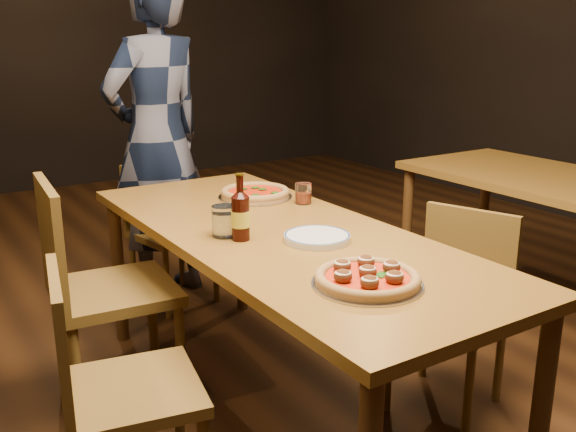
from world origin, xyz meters
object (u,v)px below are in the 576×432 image
pizza_meatball (367,278)px  beer_bottle (240,217)px  chair_main_nw (132,389)px  diner (157,139)px  plate_stack (317,238)px  chair_main_sw (114,289)px  water_glass (224,221)px  amber_glass (303,193)px  table_main (281,249)px  chair_end (173,232)px  pizza_margherita (255,193)px  chair_main_e (448,311)px

pizza_meatball → beer_bottle: beer_bottle is taller
chair_main_nw → diner: diner is taller
pizza_meatball → plate_stack: size_ratio=1.40×
chair_main_sw → pizza_meatball: chair_main_sw is taller
chair_main_nw → pizza_meatball: (0.62, -0.34, 0.34)m
water_glass → amber_glass: 0.56m
table_main → chair_end: chair_end is taller
chair_end → pizza_margherita: size_ratio=2.45×
beer_bottle → diner: diner is taller
pizza_margherita → water_glass: bearing=-131.4°
table_main → pizza_meatball: bearing=-97.1°
chair_end → pizza_meatball: (-0.14, -1.83, 0.36)m
table_main → chair_end: 1.26m
beer_bottle → diner: size_ratio=0.13×
table_main → water_glass: size_ratio=17.58×
chair_end → pizza_meatball: bearing=-106.4°
water_glass → diner: 1.34m
chair_main_e → pizza_meatball: (-0.63, -0.25, 0.36)m
chair_end → diner: size_ratio=0.45×
diner → chair_main_e: bearing=87.9°
table_main → plate_stack: (0.04, -0.17, 0.08)m
pizza_meatball → pizza_margherita: pizza_meatball is taller
chair_main_e → water_glass: water_glass is taller
chair_main_e → plate_stack: chair_main_e is taller
chair_main_nw → plate_stack: 0.81m
chair_main_nw → water_glass: size_ratio=7.58×
plate_stack → beer_bottle: beer_bottle is taller
pizza_meatball → diner: size_ratio=0.18×
chair_main_e → beer_bottle: bearing=-134.9°
table_main → chair_main_e: (0.56, -0.35, -0.26)m
water_glass → amber_glass: (0.51, 0.23, -0.01)m
pizza_meatball → diner: diner is taller
amber_glass → diner: 1.11m
pizza_margherita → amber_glass: amber_glass is taller
pizza_margherita → beer_bottle: 0.62m
chair_end → plate_stack: chair_end is taller
chair_end → chair_main_nw: bearing=-129.2°
chair_end → diner: diner is taller
pizza_meatball → chair_end: bearing=85.5°
chair_main_e → amber_glass: size_ratio=9.28×
chair_main_nw → chair_main_e: (1.25, -0.10, -0.02)m
chair_main_nw → chair_main_sw: 0.68m
chair_main_e → chair_end: chair_main_e is taller
chair_main_nw → plate_stack: size_ratio=3.61×
pizza_meatball → chair_main_nw: bearing=151.1°
plate_stack → beer_bottle: size_ratio=1.00×
pizza_meatball → diner: bearing=86.0°
plate_stack → beer_bottle: 0.28m
chair_end → beer_bottle: beer_bottle is taller
table_main → beer_bottle: bearing=-175.7°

